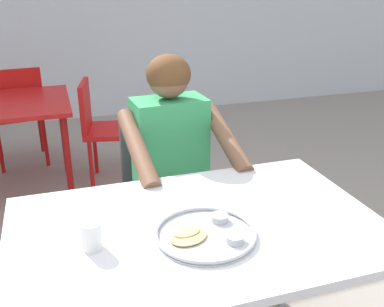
# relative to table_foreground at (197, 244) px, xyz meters

# --- Properties ---
(table_foreground) EXTENTS (1.23, 0.78, 0.75)m
(table_foreground) POSITION_rel_table_foreground_xyz_m (0.00, 0.00, 0.00)
(table_foreground) COLOR silver
(table_foreground) RESTS_ON ground
(thali_tray) EXTENTS (0.32, 0.32, 0.03)m
(thali_tray) POSITION_rel_table_foreground_xyz_m (0.00, -0.07, 0.09)
(thali_tray) COLOR #B7BABF
(thali_tray) RESTS_ON table_foreground
(drinking_cup) EXTENTS (0.06, 0.06, 0.09)m
(drinking_cup) POSITION_rel_table_foreground_xyz_m (-0.35, -0.03, 0.12)
(drinking_cup) COLOR white
(drinking_cup) RESTS_ON table_foreground
(chair_foreground) EXTENTS (0.43, 0.46, 0.86)m
(chair_foreground) POSITION_rel_table_foreground_xyz_m (0.10, 0.85, -0.19)
(chair_foreground) COLOR #3F3F44
(chair_foreground) RESTS_ON ground
(diner_foreground) EXTENTS (0.51, 0.57, 1.19)m
(diner_foreground) POSITION_rel_table_foreground_xyz_m (0.11, 0.63, 0.03)
(diner_foreground) COLOR #282828
(diner_foreground) RESTS_ON ground
(table_background_red) EXTENTS (0.86, 0.81, 0.71)m
(table_background_red) POSITION_rel_table_foreground_xyz_m (-0.73, 1.99, -0.06)
(table_background_red) COLOR #B71414
(table_background_red) RESTS_ON ground
(chair_red_right) EXTENTS (0.49, 0.46, 0.80)m
(chair_red_right) POSITION_rel_table_foreground_xyz_m (-0.07, 2.03, -0.21)
(chair_red_right) COLOR red
(chair_red_right) RESTS_ON ground
(chair_red_far) EXTENTS (0.48, 0.49, 0.85)m
(chair_red_far) POSITION_rel_table_foreground_xyz_m (-0.70, 2.56, -0.18)
(chair_red_far) COLOR red
(chair_red_far) RESTS_ON ground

